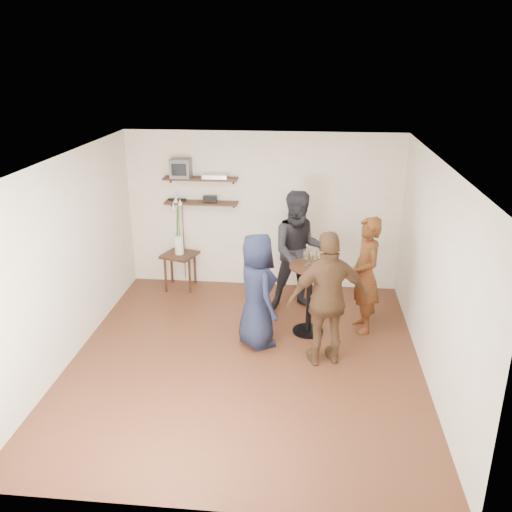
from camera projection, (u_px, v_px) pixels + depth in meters
The scene contains 18 objects.
room at pixel (245, 267), 6.59m from camera, with size 4.58×5.08×2.68m.
shelf_upper at pixel (200, 179), 8.70m from camera, with size 1.20×0.25×0.04m, color black.
shelf_lower at pixel (201, 203), 8.84m from camera, with size 1.20×0.25×0.04m, color black.
crt_monitor at pixel (181, 168), 8.67m from camera, with size 0.32×0.30×0.30m, color #59595B.
dvd_deck at pixel (215, 176), 8.66m from camera, with size 0.40×0.24×0.06m, color silver.
radio at pixel (210, 199), 8.81m from camera, with size 0.22×0.10×0.10m, color black.
power_strip at pixel (177, 199), 8.92m from camera, with size 0.30×0.05×0.03m, color black.
side_table at pixel (180, 259), 9.05m from camera, with size 0.64×0.64×0.61m.
vase_lilies at pixel (178, 236), 8.90m from camera, with size 0.20×0.20×1.02m.
drinks_table at pixel (309, 290), 7.52m from camera, with size 0.57×0.57×1.03m.
wine_glass_fl at pixel (306, 256), 7.31m from camera, with size 0.07×0.07×0.21m.
wine_glass_fr at pixel (315, 256), 7.29m from camera, with size 0.07×0.07×0.21m.
wine_glass_bl at pixel (308, 253), 7.39m from camera, with size 0.07×0.07×0.21m.
wine_glass_br at pixel (312, 255), 7.35m from camera, with size 0.07×0.07×0.20m.
person_plaid at pixel (365, 275), 7.55m from camera, with size 0.61×0.40×1.68m, color #A01213.
person_dark at pixel (300, 252), 8.16m from camera, with size 0.91×0.71×1.87m, color black.
person_navy at pixel (257, 291), 7.17m from camera, with size 0.77×0.50×1.58m, color #161B32.
person_brown at pixel (328, 299), 6.71m from camera, with size 1.03×0.43×1.76m, color #4D3421.
Camera 1 is at (0.75, -6.08, 3.74)m, focal length 38.00 mm.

